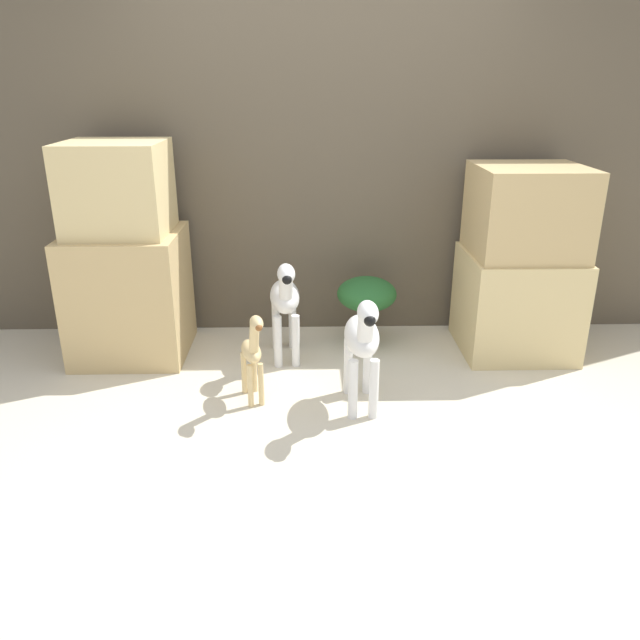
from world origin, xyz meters
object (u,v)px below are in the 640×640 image
Objects in this scene: giraffe_figurine at (253,351)px; potted_palm_front at (367,295)px; zebra_right at (362,340)px; zebra_left at (285,299)px.

giraffe_figurine reaches higher than potted_palm_front.
zebra_left is (-0.44, 0.66, 0.00)m from zebra_right.
zebra_right is 0.90m from potted_palm_front.
giraffe_figurine is 1.08m from potted_palm_front.
zebra_right is 0.80m from zebra_left.
giraffe_figurine is (-0.17, -0.58, -0.10)m from zebra_left.
zebra_right and zebra_left have the same top height.
potted_palm_front is (0.11, 0.90, -0.06)m from zebra_right.
potted_palm_front is at bearing 48.65° from giraffe_figurine.
giraffe_figurine is at bearing -106.06° from zebra_left.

